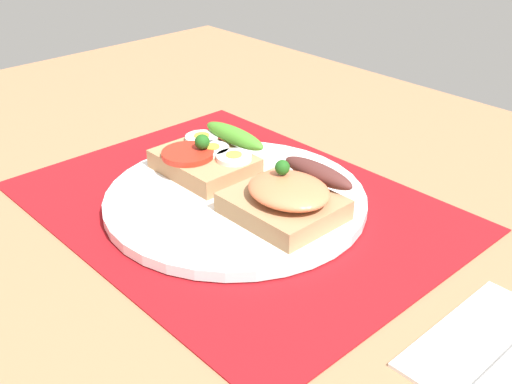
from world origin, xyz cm
name	(u,v)px	position (x,y,z in cm)	size (l,w,h in cm)	color
ground_plane	(236,220)	(0.00, 0.00, -1.60)	(120.00, 90.00, 3.20)	#A16E4B
placemat	(236,205)	(0.00, 0.00, 0.15)	(42.19, 31.90, 0.30)	maroon
plate	(236,199)	(0.00, 0.00, 0.84)	(26.07, 26.07, 1.07)	white
sandwich_egg_tomato	(209,156)	(-6.09, 1.60, 2.92)	(10.19, 9.59, 4.21)	#B07D53
sandwich_salmon	(289,197)	(6.22, 1.18, 3.23)	(9.93, 10.01, 5.21)	#A37A52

